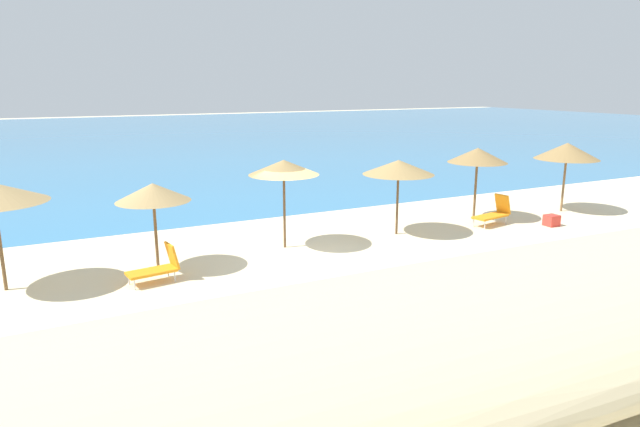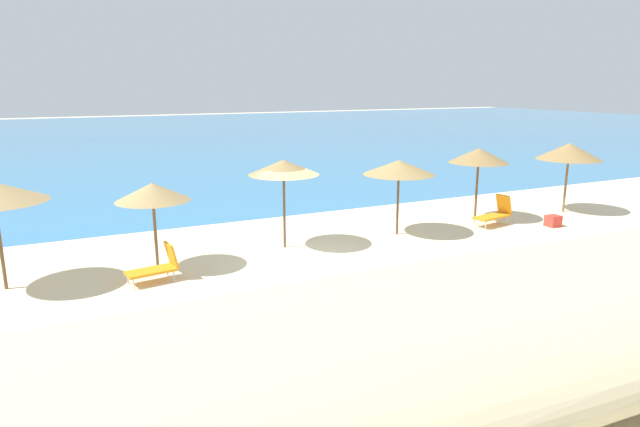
{
  "view_description": "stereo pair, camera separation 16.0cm",
  "coord_description": "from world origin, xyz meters",
  "px_view_note": "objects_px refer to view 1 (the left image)",
  "views": [
    {
      "loc": [
        -6.64,
        -14.16,
        5.06
      ],
      "look_at": [
        0.97,
        1.19,
        1.01
      ],
      "focal_mm": 31.06,
      "sensor_mm": 36.0,
      "label": 1
    },
    {
      "loc": [
        -6.5,
        -14.24,
        5.06
      ],
      "look_at": [
        0.97,
        1.19,
        1.01
      ],
      "focal_mm": 31.06,
      "sensor_mm": 36.0,
      "label": 2
    }
  ],
  "objects_px": {
    "beach_umbrella_4": "(398,167)",
    "beach_umbrella_3": "(284,168)",
    "beach_umbrella_6": "(567,151)",
    "cooler_box": "(552,220)",
    "lounge_chair_1": "(494,213)",
    "lounge_chair_0": "(158,267)",
    "beach_umbrella_5": "(478,155)",
    "beach_umbrella_2": "(153,193)"
  },
  "relations": [
    {
      "from": "beach_umbrella_4",
      "to": "beach_umbrella_3",
      "type": "bearing_deg",
      "value": 176.65
    },
    {
      "from": "beach_umbrella_6",
      "to": "cooler_box",
      "type": "relative_size",
      "value": 5.84
    },
    {
      "from": "beach_umbrella_6",
      "to": "cooler_box",
      "type": "xyz_separation_m",
      "value": [
        -2.28,
        -1.52,
        -2.23
      ]
    },
    {
      "from": "beach_umbrella_3",
      "to": "lounge_chair_1",
      "type": "height_order",
      "value": "beach_umbrella_3"
    },
    {
      "from": "beach_umbrella_3",
      "to": "lounge_chair_0",
      "type": "height_order",
      "value": "beach_umbrella_3"
    },
    {
      "from": "beach_umbrella_3",
      "to": "lounge_chair_0",
      "type": "bearing_deg",
      "value": -161.27
    },
    {
      "from": "beach_umbrella_6",
      "to": "beach_umbrella_5",
      "type": "bearing_deg",
      "value": 172.95
    },
    {
      "from": "beach_umbrella_6",
      "to": "lounge_chair_0",
      "type": "distance_m",
      "value": 16.33
    },
    {
      "from": "beach_umbrella_3",
      "to": "cooler_box",
      "type": "bearing_deg",
      "value": -10.54
    },
    {
      "from": "beach_umbrella_6",
      "to": "cooler_box",
      "type": "height_order",
      "value": "beach_umbrella_6"
    },
    {
      "from": "lounge_chair_1",
      "to": "beach_umbrella_4",
      "type": "bearing_deg",
      "value": 72.81
    },
    {
      "from": "beach_umbrella_2",
      "to": "lounge_chair_0",
      "type": "distance_m",
      "value": 2.04
    },
    {
      "from": "beach_umbrella_3",
      "to": "beach_umbrella_6",
      "type": "distance_m",
      "value": 12.01
    },
    {
      "from": "beach_umbrella_3",
      "to": "beach_umbrella_6",
      "type": "bearing_deg",
      "value": -1.4
    },
    {
      "from": "beach_umbrella_2",
      "to": "cooler_box",
      "type": "bearing_deg",
      "value": -5.81
    },
    {
      "from": "beach_umbrella_2",
      "to": "beach_umbrella_6",
      "type": "bearing_deg",
      "value": 0.43
    },
    {
      "from": "beach_umbrella_2",
      "to": "lounge_chair_1",
      "type": "xyz_separation_m",
      "value": [
        11.97,
        -0.31,
        -1.74
      ]
    },
    {
      "from": "beach_umbrella_2",
      "to": "lounge_chair_0",
      "type": "relative_size",
      "value": 1.79
    },
    {
      "from": "beach_umbrella_4",
      "to": "lounge_chair_1",
      "type": "height_order",
      "value": "beach_umbrella_4"
    },
    {
      "from": "beach_umbrella_2",
      "to": "lounge_chair_1",
      "type": "relative_size",
      "value": 1.5
    },
    {
      "from": "lounge_chair_1",
      "to": "beach_umbrella_3",
      "type": "bearing_deg",
      "value": 74.73
    },
    {
      "from": "beach_umbrella_4",
      "to": "beach_umbrella_2",
      "type": "bearing_deg",
      "value": -178.74
    },
    {
      "from": "beach_umbrella_5",
      "to": "cooler_box",
      "type": "bearing_deg",
      "value": -47.61
    },
    {
      "from": "lounge_chair_0",
      "to": "beach_umbrella_6",
      "type": "bearing_deg",
      "value": -94.82
    },
    {
      "from": "beach_umbrella_6",
      "to": "lounge_chair_0",
      "type": "xyz_separation_m",
      "value": [
        -16.16,
        -1.12,
        -2.02
      ]
    },
    {
      "from": "cooler_box",
      "to": "lounge_chair_0",
      "type": "bearing_deg",
      "value": 178.35
    },
    {
      "from": "beach_umbrella_5",
      "to": "beach_umbrella_4",
      "type": "bearing_deg",
      "value": -173.24
    },
    {
      "from": "beach_umbrella_3",
      "to": "beach_umbrella_2",
      "type": "bearing_deg",
      "value": -174.08
    },
    {
      "from": "beach_umbrella_4",
      "to": "beach_umbrella_5",
      "type": "xyz_separation_m",
      "value": [
        3.82,
        0.45,
        0.13
      ]
    },
    {
      "from": "beach_umbrella_5",
      "to": "lounge_chair_0",
      "type": "height_order",
      "value": "beach_umbrella_5"
    },
    {
      "from": "cooler_box",
      "to": "beach_umbrella_5",
      "type": "bearing_deg",
      "value": 132.39
    },
    {
      "from": "beach_umbrella_4",
      "to": "beach_umbrella_5",
      "type": "height_order",
      "value": "beach_umbrella_5"
    },
    {
      "from": "beach_umbrella_3",
      "to": "lounge_chair_1",
      "type": "distance_m",
      "value": 8.28
    },
    {
      "from": "beach_umbrella_5",
      "to": "lounge_chair_1",
      "type": "relative_size",
      "value": 1.67
    },
    {
      "from": "lounge_chair_0",
      "to": "cooler_box",
      "type": "height_order",
      "value": "lounge_chair_0"
    },
    {
      "from": "beach_umbrella_3",
      "to": "cooler_box",
      "type": "xyz_separation_m",
      "value": [
        9.73,
        -1.81,
        -2.34
      ]
    },
    {
      "from": "beach_umbrella_5",
      "to": "lounge_chair_0",
      "type": "distance_m",
      "value": 12.31
    },
    {
      "from": "beach_umbrella_2",
      "to": "beach_umbrella_3",
      "type": "height_order",
      "value": "beach_umbrella_3"
    },
    {
      "from": "lounge_chair_1",
      "to": "beach_umbrella_5",
      "type": "bearing_deg",
      "value": -4.05
    },
    {
      "from": "lounge_chair_0",
      "to": "cooler_box",
      "type": "bearing_deg",
      "value": -100.42
    },
    {
      "from": "beach_umbrella_2",
      "to": "beach_umbrella_6",
      "type": "distance_m",
      "value": 16.0
    },
    {
      "from": "beach_umbrella_6",
      "to": "lounge_chair_0",
      "type": "height_order",
      "value": "beach_umbrella_6"
    }
  ]
}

